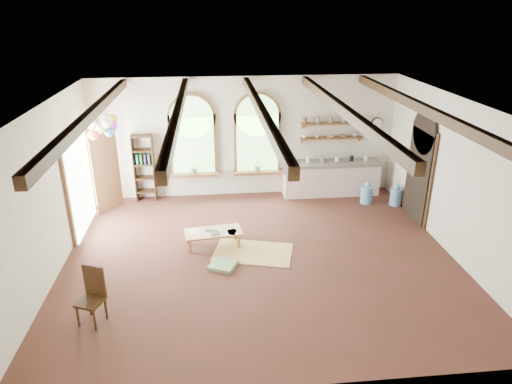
{
  "coord_description": "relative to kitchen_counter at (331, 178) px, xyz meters",
  "views": [
    {
      "loc": [
        -0.93,
        -8.2,
        4.91
      ],
      "look_at": [
        -0.03,
        0.6,
        1.23
      ],
      "focal_mm": 32.0,
      "sensor_mm": 36.0,
      "label": 1
    }
  ],
  "objects": [
    {
      "name": "shelf_cup_a",
      "position": [
        -0.75,
        0.18,
        1.14
      ],
      "size": [
        0.12,
        0.1,
        0.1
      ],
      "primitive_type": "imported",
      "color": "white",
      "rests_on": "wall_shelf_lower"
    },
    {
      "name": "side_chair",
      "position": [
        -5.28,
        -4.98,
        -0.19
      ],
      "size": [
        0.51,
        0.51,
        0.98
      ],
      "color": "#362211",
      "rests_on": "floor"
    },
    {
      "name": "left_doorway",
      "position": [
        -6.25,
        -1.4,
        0.67
      ],
      "size": [
        0.1,
        1.9,
        2.5
      ],
      "primitive_type": "cube",
      "color": "brown",
      "rests_on": "floor"
    },
    {
      "name": "shelf_bowl_a",
      "position": [
        -0.05,
        0.18,
        1.12
      ],
      "size": [
        0.22,
        0.22,
        0.05
      ],
      "primitive_type": "imported",
      "color": "beige",
      "rests_on": "wall_shelf_lower"
    },
    {
      "name": "wall_clock",
      "position": [
        1.25,
        0.25,
        1.42
      ],
      "size": [
        0.32,
        0.04,
        0.32
      ],
      "primitive_type": "cylinder",
      "rotation": [
        1.57,
        0.0,
        0.0
      ],
      "color": "black",
      "rests_on": "wall_back"
    },
    {
      "name": "shelf_vase",
      "position": [
        0.65,
        0.18,
        1.19
      ],
      "size": [
        0.18,
        0.18,
        0.19
      ],
      "primitive_type": "imported",
      "color": "slate",
      "rests_on": "wall_shelf_lower"
    },
    {
      "name": "potted_plant_left",
      "position": [
        -3.7,
        0.12,
        0.37
      ],
      "size": [
        0.27,
        0.23,
        0.3
      ],
      "primitive_type": "imported",
      "color": "#598C4C",
      "rests_on": "window_left"
    },
    {
      "name": "wall_shelf_lower",
      "position": [
        0.0,
        0.18,
        1.07
      ],
      "size": [
        1.7,
        0.24,
        0.04
      ],
      "primitive_type": "cube",
      "color": "brown",
      "rests_on": "wall_back"
    },
    {
      "name": "shelf_bowl_b",
      "position": [
        0.3,
        0.18,
        1.12
      ],
      "size": [
        0.2,
        0.2,
        0.06
      ],
      "primitive_type": "imported",
      "color": "#8C664C",
      "rests_on": "wall_shelf_lower"
    },
    {
      "name": "floor_mat",
      "position": [
        -2.43,
        -3.0,
        -0.47
      ],
      "size": [
        1.84,
        1.39,
        0.02
      ],
      "primitive_type": "cube",
      "rotation": [
        0.0,
        0.0,
        -0.26
      ],
      "color": "tan",
      "rests_on": "floor"
    },
    {
      "name": "kitchen_counter",
      "position": [
        0.0,
        0.0,
        0.0
      ],
      "size": [
        2.68,
        0.62,
        0.94
      ],
      "color": "beige",
      "rests_on": "floor"
    },
    {
      "name": "water_jug_b",
      "position": [
        1.52,
        -0.9,
        -0.22
      ],
      "size": [
        0.3,
        0.3,
        0.59
      ],
      "color": "#6097CD",
      "rests_on": "floor"
    },
    {
      "name": "tablet",
      "position": [
        -3.22,
        -2.66,
        -0.12
      ],
      "size": [
        0.24,
        0.3,
        0.01
      ],
      "primitive_type": "cube",
      "rotation": [
        0.0,
        0.0,
        0.24
      ],
      "color": "black",
      "rests_on": "coffee_table"
    },
    {
      "name": "table_book",
      "position": [
        -3.45,
        -2.48,
        -0.12
      ],
      "size": [
        0.21,
        0.27,
        0.02
      ],
      "primitive_type": "imported",
      "rotation": [
        0.0,
        0.0,
        0.19
      ],
      "color": "olive",
      "rests_on": "coffee_table"
    },
    {
      "name": "floor",
      "position": [
        -2.3,
        -3.2,
        -0.48
      ],
      "size": [
        8.0,
        8.0,
        0.0
      ],
      "primitive_type": "plane",
      "color": "#4D2520",
      "rests_on": "ground"
    },
    {
      "name": "bookshelf",
      "position": [
        -5.0,
        0.12,
        0.42
      ],
      "size": [
        0.53,
        0.32,
        1.8
      ],
      "color": "#362211",
      "rests_on": "floor"
    },
    {
      "name": "floor_cushion",
      "position": [
        -3.08,
        -3.5,
        -0.43
      ],
      "size": [
        0.64,
        0.64,
        0.08
      ],
      "primitive_type": "cube",
      "rotation": [
        0.0,
        0.0,
        -0.43
      ],
      "color": "gray",
      "rests_on": "floor"
    },
    {
      "name": "shelf_cup_b",
      "position": [
        -0.4,
        0.18,
        1.14
      ],
      "size": [
        0.1,
        0.1,
        0.09
      ],
      "primitive_type": "imported",
      "color": "beige",
      "rests_on": "wall_shelf_lower"
    },
    {
      "name": "ceiling_beams",
      "position": [
        -2.3,
        -3.2,
        2.62
      ],
      "size": [
        6.2,
        6.8,
        0.18
      ],
      "primitive_type": null,
      "color": "#362211",
      "rests_on": "ceiling"
    },
    {
      "name": "coffee_table",
      "position": [
        -3.26,
        -2.6,
        -0.17
      ],
      "size": [
        1.28,
        0.71,
        0.35
      ],
      "color": "#AC724F",
      "rests_on": "floor"
    },
    {
      "name": "window_right",
      "position": [
        -2.0,
        0.23,
        1.16
      ],
      "size": [
        1.3,
        0.28,
        2.2
      ],
      "color": "brown",
      "rests_on": "floor"
    },
    {
      "name": "wall_shelf_upper",
      "position": [
        0.0,
        0.18,
        1.47
      ],
      "size": [
        1.7,
        0.24,
        0.04
      ],
      "primitive_type": "cube",
      "color": "brown",
      "rests_on": "wall_back"
    },
    {
      "name": "right_doorway",
      "position": [
        1.65,
        -1.7,
        0.62
      ],
      "size": [
        0.1,
        1.3,
        2.4
      ],
      "primitive_type": "cube",
      "color": "black",
      "rests_on": "floor"
    },
    {
      "name": "window_left",
      "position": [
        -3.7,
        0.23,
        1.16
      ],
      "size": [
        1.3,
        0.28,
        2.2
      ],
      "color": "brown",
      "rests_on": "floor"
    },
    {
      "name": "water_jug_a",
      "position": [
        0.8,
        -0.7,
        -0.22
      ],
      "size": [
        0.31,
        0.31,
        0.6
      ],
      "color": "#6097CD",
      "rests_on": "floor"
    },
    {
      "name": "potted_plant_right",
      "position": [
        -2.0,
        0.12,
        0.37
      ],
      "size": [
        0.27,
        0.23,
        0.3
      ],
      "primitive_type": "imported",
      "color": "#598C4C",
      "rests_on": "window_right"
    },
    {
      "name": "balloon_cluster",
      "position": [
        -5.71,
        -0.9,
        1.86
      ],
      "size": [
        0.73,
        0.76,
        1.14
      ],
      "color": "silver",
      "rests_on": "floor"
    }
  ]
}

